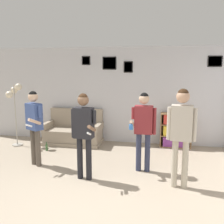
# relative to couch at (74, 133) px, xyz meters

# --- Properties ---
(ground_plane) EXTENTS (20.00, 20.00, 0.00)m
(ground_plane) POSITION_rel_couch_xyz_m (1.08, -3.30, -0.31)
(ground_plane) COLOR gray
(wall_back) EXTENTS (8.67, 0.08, 2.70)m
(wall_back) POSITION_rel_couch_xyz_m (1.09, 0.41, 1.05)
(wall_back) COLOR silver
(wall_back) RESTS_ON ground_plane
(couch) EXTENTS (1.61, 0.80, 0.96)m
(couch) POSITION_rel_couch_xyz_m (0.00, 0.00, 0.00)
(couch) COLOR gray
(couch) RESTS_ON ground_plane
(bookshelf) EXTENTS (0.82, 0.30, 0.93)m
(bookshelf) POSITION_rel_couch_xyz_m (2.82, 0.19, 0.15)
(bookshelf) COLOR olive
(bookshelf) RESTS_ON ground_plane
(floor_lamp) EXTENTS (0.40, 0.43, 1.72)m
(floor_lamp) POSITION_rel_couch_xyz_m (-1.47, -0.50, 1.02)
(floor_lamp) COLOR #ADA89E
(floor_lamp) RESTS_ON ground_plane
(person_player_foreground_left) EXTENTS (0.45, 0.58, 1.64)m
(person_player_foreground_left) POSITION_rel_couch_xyz_m (-0.26, -1.73, 0.69)
(person_player_foreground_left) COLOR brown
(person_player_foreground_left) RESTS_ON ground_plane
(person_player_foreground_center) EXTENTS (0.50, 0.48, 1.65)m
(person_player_foreground_center) POSITION_rel_couch_xyz_m (0.99, -2.21, 0.71)
(person_player_foreground_center) COLOR black
(person_player_foreground_center) RESTS_ON ground_plane
(person_watcher_holding_cup) EXTENTS (0.51, 0.40, 1.63)m
(person_watcher_holding_cup) POSITION_rel_couch_xyz_m (2.06, -1.62, 0.69)
(person_watcher_holding_cup) COLOR #2D334C
(person_watcher_holding_cup) RESTS_ON ground_plane
(person_spectator_near_bookshelf) EXTENTS (0.50, 0.24, 1.77)m
(person_spectator_near_bookshelf) POSITION_rel_couch_xyz_m (2.75, -2.22, 0.79)
(person_spectator_near_bookshelf) COLOR #B7AD99
(person_spectator_near_bookshelf) RESTS_ON ground_plane
(bottle_on_floor) EXTENTS (0.06, 0.06, 0.23)m
(bottle_on_floor) POSITION_rel_couch_xyz_m (-0.47, -0.77, -0.22)
(bottle_on_floor) COLOR #3D6638
(bottle_on_floor) RESTS_ON ground_plane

